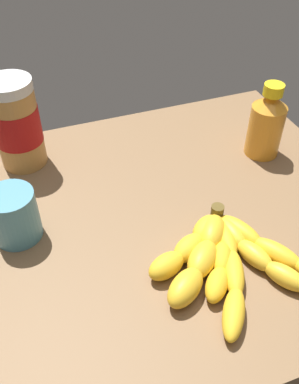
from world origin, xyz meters
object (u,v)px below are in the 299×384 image
honey_bottle (266,123)px  banana_bunch (226,256)px  coffee_mug (13,215)px  peanut_butter_jar (17,124)px

honey_bottle → banana_bunch: bearing=-131.2°
coffee_mug → peanut_butter_jar: bearing=78.7°
banana_bunch → honey_bottle: size_ratio=1.84×
peanut_butter_jar → coffee_mug: peanut_butter_jar is taller
honey_bottle → peanut_butter_jar: bearing=163.6°
peanut_butter_jar → coffee_mug: (-3.60, -18.02, -4.06)cm
peanut_butter_jar → coffee_mug: size_ratio=1.68×
peanut_butter_jar → honey_bottle: 44.28cm
banana_bunch → peanut_butter_jar: 41.96cm
peanut_butter_jar → honey_bottle: peanut_butter_jar is taller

